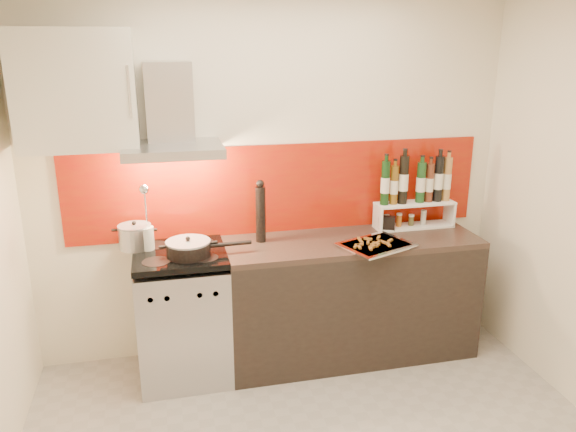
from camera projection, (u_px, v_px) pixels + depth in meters
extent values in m
cube|color=silver|center=(274.00, 178.00, 4.00)|extent=(3.40, 0.02, 2.60)
cube|color=#9F0F08|center=(281.00, 189.00, 4.03)|extent=(3.00, 0.02, 0.64)
cube|color=#B7B7BA|center=(184.00, 318.00, 3.84)|extent=(0.60, 0.60, 0.84)
cube|color=black|center=(187.00, 352.00, 3.60)|extent=(0.50, 0.02, 0.40)
cube|color=#B7B7BA|center=(183.00, 296.00, 3.48)|extent=(0.56, 0.02, 0.12)
cube|color=#FF190C|center=(183.00, 297.00, 3.47)|extent=(0.10, 0.01, 0.04)
cube|color=black|center=(180.00, 254.00, 3.70)|extent=(0.60, 0.60, 0.04)
cube|color=black|center=(350.00, 299.00, 4.09)|extent=(1.80, 0.60, 0.86)
cube|color=black|center=(352.00, 241.00, 3.96)|extent=(1.80, 0.60, 0.04)
cube|color=#B7B7BA|center=(173.00, 149.00, 3.54)|extent=(0.62, 0.50, 0.06)
cube|color=#B7B7BA|center=(169.00, 102.00, 3.59)|extent=(0.30, 0.18, 0.50)
sphere|color=#FFD18C|center=(149.00, 157.00, 3.52)|extent=(0.07, 0.07, 0.07)
sphere|color=#FFD18C|center=(197.00, 155.00, 3.58)|extent=(0.07, 0.07, 0.07)
cube|color=beige|center=(76.00, 90.00, 3.38)|extent=(0.70, 0.35, 0.72)
cylinder|color=#B7B7BA|center=(135.00, 237.00, 3.73)|extent=(0.21, 0.21, 0.15)
cylinder|color=#99999E|center=(134.00, 226.00, 3.71)|extent=(0.22, 0.22, 0.01)
sphere|color=black|center=(134.00, 223.00, 3.70)|extent=(0.03, 0.03, 0.03)
cylinder|color=black|center=(188.00, 249.00, 3.60)|extent=(0.28, 0.28, 0.09)
cylinder|color=#99999E|center=(188.00, 242.00, 3.59)|extent=(0.29, 0.29, 0.01)
sphere|color=black|center=(188.00, 239.00, 3.58)|extent=(0.03, 0.03, 0.03)
cylinder|color=black|center=(231.00, 244.00, 3.67)|extent=(0.27, 0.04, 0.03)
cylinder|color=silver|center=(147.00, 239.00, 3.71)|extent=(0.10, 0.10, 0.16)
cylinder|color=silver|center=(146.00, 208.00, 3.64)|extent=(0.01, 0.08, 0.30)
sphere|color=silver|center=(144.00, 189.00, 3.54)|extent=(0.07, 0.07, 0.07)
cylinder|color=black|center=(261.00, 215.00, 3.85)|extent=(0.07, 0.07, 0.39)
sphere|color=black|center=(260.00, 184.00, 3.78)|extent=(0.05, 0.05, 0.05)
cube|color=white|center=(413.00, 226.00, 4.20)|extent=(0.60, 0.16, 0.01)
cube|color=white|center=(378.00, 218.00, 4.11)|extent=(0.01, 0.16, 0.17)
cube|color=white|center=(449.00, 213.00, 4.24)|extent=(0.02, 0.16, 0.17)
cube|color=white|center=(415.00, 203.00, 4.15)|extent=(0.60, 0.16, 0.02)
cylinder|color=black|center=(385.00, 183.00, 4.04)|extent=(0.06, 0.06, 0.32)
cylinder|color=brown|center=(394.00, 185.00, 4.07)|extent=(0.06, 0.06, 0.28)
cylinder|color=black|center=(403.00, 180.00, 4.07)|extent=(0.07, 0.07, 0.36)
cylinder|color=#153C18|center=(421.00, 182.00, 4.11)|extent=(0.07, 0.07, 0.30)
cylinder|color=#542616|center=(429.00, 183.00, 4.13)|extent=(0.06, 0.06, 0.29)
cylinder|color=black|center=(439.00, 179.00, 4.13)|extent=(0.07, 0.07, 0.34)
cylinder|color=#A0713A|center=(447.00, 179.00, 4.15)|extent=(0.06, 0.06, 0.33)
cylinder|color=beige|center=(387.00, 222.00, 4.14)|extent=(0.04, 0.04, 0.08)
cylinder|color=#AD5E1C|center=(399.00, 221.00, 4.16)|extent=(0.04, 0.04, 0.09)
cylinder|color=#474223|center=(411.00, 221.00, 4.18)|extent=(0.04, 0.04, 0.07)
cylinder|color=#B7BAAF|center=(423.00, 218.00, 4.20)|extent=(0.04, 0.04, 0.10)
cube|color=black|center=(387.00, 223.00, 4.10)|extent=(0.13, 0.10, 0.10)
cube|color=silver|center=(376.00, 246.00, 3.79)|extent=(0.53, 0.47, 0.01)
cube|color=silver|center=(376.00, 244.00, 3.79)|extent=(0.55, 0.49, 0.01)
cube|color=red|center=(376.00, 244.00, 3.79)|extent=(0.48, 0.42, 0.01)
cube|color=brown|center=(357.00, 246.00, 3.72)|extent=(0.06, 0.05, 0.01)
cube|color=brown|center=(374.00, 245.00, 3.74)|extent=(0.05, 0.06, 0.01)
cube|color=brown|center=(370.00, 248.00, 3.69)|extent=(0.03, 0.06, 0.01)
cube|color=brown|center=(368.00, 242.00, 3.80)|extent=(0.04, 0.06, 0.01)
cube|color=brown|center=(359.00, 245.00, 3.75)|extent=(0.06, 0.02, 0.01)
cube|color=brown|center=(359.00, 247.00, 3.71)|extent=(0.02, 0.06, 0.01)
cube|color=brown|center=(375.00, 246.00, 3.73)|extent=(0.06, 0.04, 0.01)
cube|color=brown|center=(379.00, 238.00, 3.89)|extent=(0.05, 0.06, 0.01)
cube|color=brown|center=(388.00, 245.00, 3.75)|extent=(0.02, 0.06, 0.01)
cube|color=brown|center=(376.00, 244.00, 3.77)|extent=(0.04, 0.06, 0.01)
cube|color=brown|center=(379.00, 242.00, 3.81)|extent=(0.05, 0.05, 0.01)
cube|color=brown|center=(359.00, 239.00, 3.86)|extent=(0.02, 0.06, 0.01)
cube|color=brown|center=(361.00, 242.00, 3.81)|extent=(0.02, 0.06, 0.01)
cube|color=brown|center=(368.00, 239.00, 3.86)|extent=(0.06, 0.05, 0.01)
cube|color=brown|center=(383.00, 242.00, 3.80)|extent=(0.04, 0.06, 0.01)
cube|color=brown|center=(390.00, 241.00, 3.83)|extent=(0.05, 0.05, 0.01)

